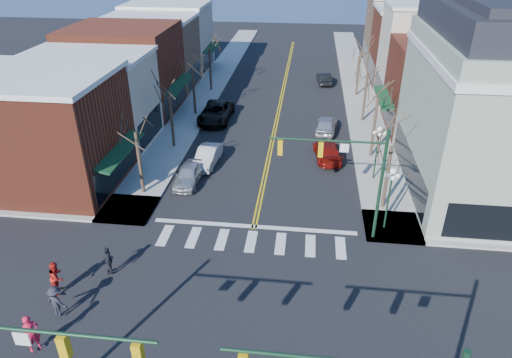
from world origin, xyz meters
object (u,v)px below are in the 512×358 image
(pedestrian_red_a, at_px, (31,333))
(car_left_mid, at_px, (207,156))
(lamppost_midblock, at_px, (378,144))
(car_left_far, at_px, (216,112))
(lamppost_corner, at_px, (390,189))
(pedestrian_red_b, at_px, (57,277))
(car_right_far, at_px, (324,78))
(car_right_near, at_px, (327,151))
(car_right_mid, at_px, (326,125))
(car_left_near, at_px, (189,174))
(pedestrian_dark_b, at_px, (57,301))
(pedestrian_dark_a, at_px, (108,260))

(pedestrian_red_a, bearing_deg, car_left_mid, 26.78)
(lamppost_midblock, bearing_deg, car_left_far, 142.99)
(lamppost_corner, bearing_deg, pedestrian_red_b, -155.66)
(pedestrian_red_a, bearing_deg, lamppost_corner, -17.50)
(car_right_far, distance_m, pedestrian_red_b, 41.23)
(car_left_mid, height_order, car_right_near, car_left_mid)
(lamppost_corner, distance_m, car_right_mid, 15.95)
(car_left_mid, xyz_separation_m, pedestrian_red_a, (-3.76, -19.20, 0.40))
(lamppost_corner, height_order, car_left_near, lamppost_corner)
(car_left_mid, distance_m, pedestrian_red_a, 19.57)
(car_right_far, xyz_separation_m, pedestrian_red_b, (-14.11, -38.74, 0.41))
(car_right_mid, xyz_separation_m, car_right_far, (0.00, 15.39, -0.09))
(pedestrian_dark_b, bearing_deg, car_right_mid, -102.84)
(lamppost_midblock, bearing_deg, car_right_near, 136.28)
(pedestrian_dark_a, bearing_deg, car_left_mid, 144.25)
(lamppost_corner, bearing_deg, car_left_near, 162.10)
(car_left_near, bearing_deg, car_left_far, 92.45)
(car_right_far, relative_size, pedestrian_red_a, 2.15)
(lamppost_midblock, height_order, car_right_mid, lamppost_midblock)
(pedestrian_red_a, bearing_deg, pedestrian_dark_b, 36.60)
(pedestrian_dark_a, bearing_deg, car_right_mid, 125.27)
(pedestrian_red_b, height_order, pedestrian_dark_a, pedestrian_red_b)
(pedestrian_red_b, bearing_deg, lamppost_corner, -72.93)
(pedestrian_red_a, bearing_deg, car_right_near, 5.80)
(car_right_far, relative_size, pedestrian_dark_b, 2.38)
(car_left_near, bearing_deg, pedestrian_red_b, -106.40)
(pedestrian_red_a, xyz_separation_m, pedestrian_red_b, (-0.74, 3.66, -0.02))
(car_right_far, bearing_deg, pedestrian_dark_a, 65.00)
(lamppost_midblock, relative_size, car_right_mid, 0.97)
(lamppost_corner, height_order, car_right_near, lamppost_corner)
(car_left_mid, height_order, car_right_far, car_left_mid)
(lamppost_midblock, height_order, car_right_far, lamppost_midblock)
(lamppost_corner, bearing_deg, car_right_near, 109.22)
(car_left_mid, xyz_separation_m, car_right_mid, (9.60, 7.81, 0.06))
(lamppost_midblock, relative_size, pedestrian_dark_a, 2.62)
(car_right_mid, xyz_separation_m, pedestrian_red_a, (-13.36, -27.01, 0.34))
(lamppost_corner, xyz_separation_m, pedestrian_red_a, (-16.76, -11.58, -1.86))
(car_left_far, height_order, car_right_near, car_left_far)
(lamppost_corner, bearing_deg, car_left_far, 129.51)
(lamppost_midblock, bearing_deg, car_right_far, 97.96)
(car_right_far, bearing_deg, car_left_mid, 60.63)
(car_left_near, bearing_deg, car_left_mid, 77.47)
(car_right_near, xyz_separation_m, pedestrian_red_b, (-14.11, -17.67, 0.40))
(lamppost_corner, height_order, car_right_far, lamppost_corner)
(lamppost_midblock, xyz_separation_m, pedestrian_dark_a, (-15.50, -12.67, -1.98))
(car_right_mid, bearing_deg, lamppost_corner, 109.08)
(car_left_mid, height_order, pedestrian_dark_a, pedestrian_dark_a)
(pedestrian_red_a, distance_m, pedestrian_dark_b, 2.09)
(car_right_mid, xyz_separation_m, pedestrian_dark_a, (-12.10, -21.60, 0.22))
(lamppost_midblock, bearing_deg, pedestrian_dark_a, -140.74)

